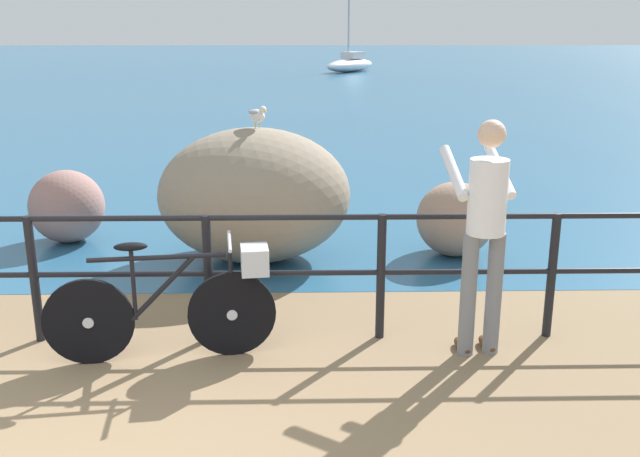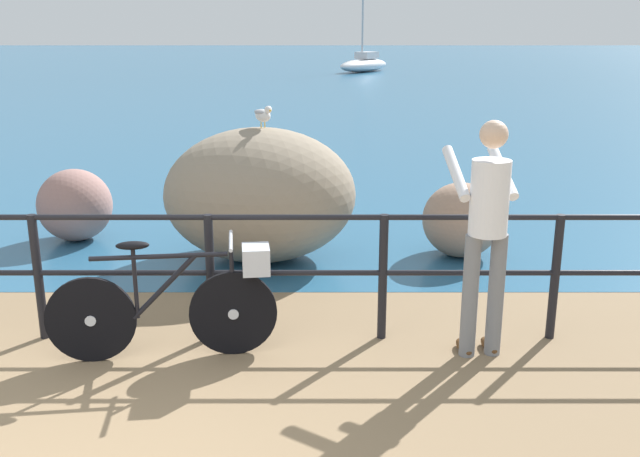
% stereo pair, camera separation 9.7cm
% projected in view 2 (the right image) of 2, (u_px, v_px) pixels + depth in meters
% --- Properties ---
extents(ground_plane, '(120.00, 120.00, 0.10)m').
position_uv_depth(ground_plane, '(270.00, 105.00, 22.87)').
color(ground_plane, '#846B4C').
extents(sea_surface, '(120.00, 90.00, 0.01)m').
position_uv_depth(sea_surface, '(295.00, 62.00, 49.91)').
color(sea_surface, '#285B7F').
rests_on(sea_surface, ground_plane).
extents(promenade_railing, '(9.53, 0.07, 1.02)m').
position_uv_depth(promenade_railing, '(120.00, 263.00, 5.51)').
color(promenade_railing, black).
rests_on(promenade_railing, ground_plane).
extents(bicycle, '(1.69, 0.48, 0.92)m').
position_uv_depth(bicycle, '(180.00, 299.00, 5.24)').
color(bicycle, black).
rests_on(bicycle, ground_plane).
extents(person_at_railing, '(0.50, 0.66, 1.78)m').
position_uv_depth(person_at_railing, '(484.00, 228.00, 5.15)').
color(person_at_railing, slate).
rests_on(person_at_railing, ground_plane).
extents(breakwater_boulder_main, '(2.01, 1.69, 1.41)m').
position_uv_depth(breakwater_boulder_main, '(257.00, 195.00, 7.43)').
color(breakwater_boulder_main, gray).
rests_on(breakwater_boulder_main, ground).
extents(breakwater_boulder_left, '(0.85, 0.83, 0.84)m').
position_uv_depth(breakwater_boulder_left, '(72.00, 205.00, 8.16)').
color(breakwater_boulder_left, '#9D736B').
rests_on(breakwater_boulder_left, ground).
extents(breakwater_boulder_right, '(0.83, 0.87, 0.80)m').
position_uv_depth(breakwater_boulder_right, '(458.00, 220.00, 7.62)').
color(breakwater_boulder_right, '#9C7B66').
rests_on(breakwater_boulder_right, ground).
extents(seagull, '(0.24, 0.32, 0.23)m').
position_uv_depth(seagull, '(260.00, 114.00, 7.19)').
color(seagull, gold).
rests_on(seagull, breakwater_boulder_main).
extents(sailboat, '(3.53, 4.38, 4.90)m').
position_uv_depth(sailboat, '(361.00, 64.00, 38.67)').
color(sailboat, white).
rests_on(sailboat, sea_surface).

